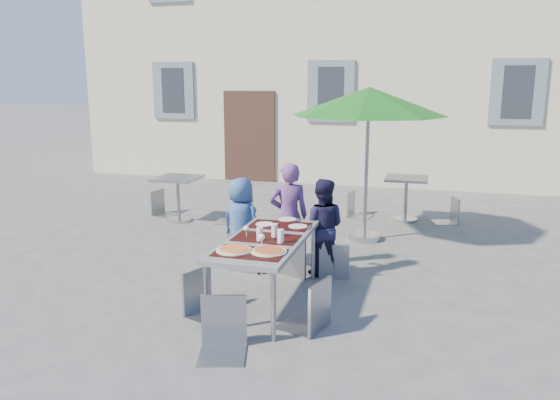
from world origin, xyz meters
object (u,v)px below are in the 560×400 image
(patio_umbrella, at_px, (369,103))
(cafe_table_1, at_px, (406,190))
(chair_4, at_px, (311,274))
(pizza_near_right, at_px, (269,251))
(dining_table, at_px, (266,243))
(cafe_table_0, at_px, (178,190))
(child_2, at_px, (322,227))
(chair_5, at_px, (222,293))
(chair_3, at_px, (203,266))
(bg_chair_r_0, at_px, (233,191))
(pizza_near_left, at_px, (234,249))
(child_1, at_px, (289,216))
(chair_2, at_px, (335,239))
(bg_chair_l_1, at_px, (356,189))
(bg_chair_r_1, at_px, (451,195))
(chair_0, at_px, (246,229))
(bg_chair_l_0, at_px, (161,188))
(chair_1, at_px, (296,230))
(child_0, at_px, (241,222))

(patio_umbrella, relative_size, cafe_table_1, 3.01)
(chair_4, bearing_deg, pizza_near_right, 176.34)
(dining_table, distance_m, cafe_table_0, 4.02)
(child_2, height_order, chair_5, child_2)
(chair_3, height_order, bg_chair_r_0, bg_chair_r_0)
(dining_table, height_order, cafe_table_0, cafe_table_0)
(pizza_near_left, bearing_deg, chair_3, 170.31)
(dining_table, bearing_deg, child_1, 93.18)
(cafe_table_0, bearing_deg, chair_2, -32.83)
(bg_chair_l_1, bearing_deg, cafe_table_1, -4.22)
(bg_chair_l_1, relative_size, bg_chair_r_1, 1.02)
(child_2, height_order, cafe_table_1, child_2)
(chair_0, relative_size, bg_chair_l_0, 1.10)
(bg_chair_l_0, bearing_deg, chair_0, -44.31)
(chair_2, distance_m, chair_3, 1.88)
(patio_umbrella, distance_m, bg_chair_l_0, 4.19)
(chair_4, distance_m, bg_chair_r_1, 4.96)
(bg_chair_l_0, distance_m, bg_chair_r_1, 5.19)
(child_1, height_order, chair_4, child_1)
(pizza_near_right, height_order, chair_3, chair_3)
(chair_2, height_order, chair_4, chair_4)
(patio_umbrella, bearing_deg, bg_chair_l_1, 103.30)
(chair_0, height_order, chair_5, chair_0)
(chair_5, distance_m, cafe_table_0, 4.95)
(chair_3, xyz_separation_m, cafe_table_1, (1.82, 4.68, 0.01))
(chair_1, bearing_deg, chair_3, -113.64)
(dining_table, relative_size, patio_umbrella, 0.79)
(child_2, xyz_separation_m, chair_3, (-0.95, -1.55, -0.08))
(chair_4, relative_size, cafe_table_0, 1.24)
(pizza_near_right, xyz_separation_m, bg_chair_r_1, (1.85, 4.73, -0.27))
(chair_0, height_order, patio_umbrella, patio_umbrella)
(chair_0, bearing_deg, chair_4, -50.80)
(pizza_near_right, relative_size, patio_umbrella, 0.15)
(chair_1, relative_size, cafe_table_0, 1.27)
(chair_2, bearing_deg, dining_table, -119.01)
(dining_table, relative_size, chair_1, 1.85)
(child_0, distance_m, child_1, 0.64)
(pizza_near_left, relative_size, bg_chair_l_0, 0.42)
(bg_chair_l_0, height_order, bg_chair_r_1, bg_chair_l_0)
(bg_chair_r_1, bearing_deg, chair_0, -128.25)
(child_0, relative_size, chair_2, 1.42)
(child_0, xyz_separation_m, bg_chair_l_1, (1.07, 3.16, -0.09))
(chair_5, bearing_deg, cafe_table_1, 76.21)
(bg_chair_l_0, relative_size, cafe_table_1, 1.11)
(child_0, xyz_separation_m, chair_1, (0.78, -0.13, -0.01))
(child_0, distance_m, chair_5, 2.37)
(child_2, distance_m, chair_3, 1.81)
(child_2, distance_m, chair_2, 0.22)
(child_1, bearing_deg, bg_chair_l_1, -119.63)
(chair_2, distance_m, chair_4, 1.55)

